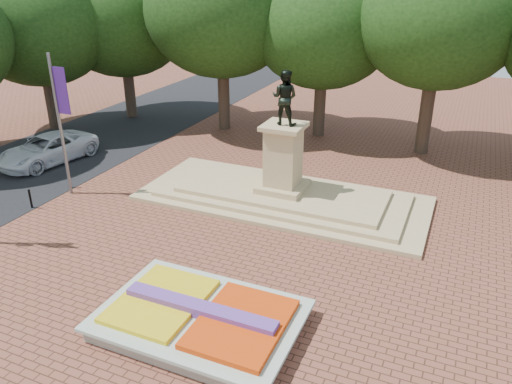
{
  "coord_description": "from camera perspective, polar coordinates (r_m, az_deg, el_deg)",
  "views": [
    {
      "loc": [
        7.72,
        -12.99,
        10.58
      ],
      "look_at": [
        0.35,
        3.94,
        2.2
      ],
      "focal_mm": 35.0,
      "sensor_mm": 36.0,
      "label": 1
    }
  ],
  "objects": [
    {
      "name": "ground",
      "position": [
        18.45,
        -6.0,
        -10.74
      ],
      "size": [
        90.0,
        90.0,
        0.0
      ],
      "primitive_type": "plane",
      "color": "brown",
      "rests_on": "ground"
    },
    {
      "name": "asphalt_street",
      "position": [
        30.85,
        -26.28,
        1.74
      ],
      "size": [
        9.0,
        90.0,
        0.02
      ],
      "primitive_type": "cube",
      "color": "black",
      "rests_on": "ground"
    },
    {
      "name": "flower_bed",
      "position": [
        16.42,
        -6.32,
        -14.18
      ],
      "size": [
        6.3,
        4.3,
        0.91
      ],
      "color": "gray",
      "rests_on": "ground"
    },
    {
      "name": "monument",
      "position": [
        24.38,
        3.05,
        0.93
      ],
      "size": [
        14.0,
        6.0,
        6.4
      ],
      "color": "tan",
      "rests_on": "ground"
    },
    {
      "name": "tree_row_back",
      "position": [
        31.7,
        14.16,
        16.63
      ],
      "size": [
        44.8,
        8.8,
        10.43
      ],
      "color": "#34241C",
      "rests_on": "ground"
    },
    {
      "name": "van",
      "position": [
        31.72,
        -22.74,
        4.54
      ],
      "size": [
        3.62,
        6.22,
        1.63
      ],
      "primitive_type": "imported",
      "rotation": [
        0.0,
        0.0,
        -0.16
      ],
      "color": "silver",
      "rests_on": "ground"
    }
  ]
}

